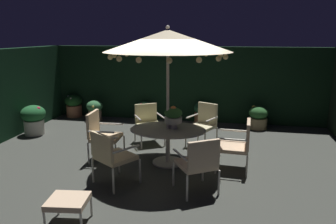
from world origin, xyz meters
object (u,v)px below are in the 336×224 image
Objects in this scene: potted_plant_right_near at (144,111)px; patio_umbrella at (168,41)px; potted_plant_front_corner at (33,118)px; patio_dining_table at (168,136)px; patio_chair_east at (148,121)px; potted_plant_left_far at (258,117)px; patio_chair_north at (239,142)px; patio_chair_southwest at (199,161)px; patio_chair_south at (111,154)px; ottoman_footrest at (68,202)px; potted_plant_back_left at (95,109)px; potted_plant_back_center at (203,112)px; patio_chair_northeast at (204,122)px; centerpiece_planter at (173,116)px; patio_chair_southeast at (101,132)px; potted_plant_left_near at (74,105)px.

patio_umbrella is at bearing -66.30° from potted_plant_right_near.
potted_plant_front_corner is (-2.47, -1.92, 0.12)m from potted_plant_right_near.
patio_dining_table is 1.40m from patio_chair_east.
potted_plant_left_far is at bearing 56.01° from patio_umbrella.
patio_chair_southwest is at bearing -120.64° from patio_chair_north.
patio_chair_south is 1.30m from ottoman_footrest.
patio_dining_table is 1.40m from patio_chair_south.
potted_plant_left_far reaches higher than potted_plant_back_left.
potted_plant_back_center is at bearing 106.80° from patio_chair_north.
patio_chair_northeast is at bearing -25.05° from potted_plant_back_left.
potted_plant_right_near is at bearing 98.10° from patio_chair_south.
ottoman_footrest is at bearing -96.35° from patio_chair_south.
potted_plant_back_left is 0.98× the size of potted_plant_left_far.
ottoman_footrest is at bearing -111.94° from centerpiece_planter.
patio_chair_northeast is (0.52, 1.18, -0.41)m from centerpiece_planter.
ottoman_footrest is at bearing -118.29° from potted_plant_left_far.
patio_chair_north reaches higher than patio_dining_table.
patio_chair_southeast is 1.75× the size of ottoman_footrest.
potted_plant_back_center reaches higher than ottoman_footrest.
centerpiece_planter is at bearing 173.56° from patio_chair_north.
patio_dining_table is 4.05m from potted_plant_front_corner.
potted_plant_back_left reaches higher than ottoman_footrest.
potted_plant_right_near is at bearing 37.90° from potted_plant_front_corner.
patio_chair_north is at bearing -3.19° from patio_dining_table.
patio_chair_northeast is at bearing 120.44° from patio_chair_north.
potted_plant_front_corner is (-5.26, 1.31, -0.13)m from patio_chair_north.
patio_dining_table reaches higher than ottoman_footrest.
patio_umbrella is 2.77× the size of patio_chair_north.
patio_umbrella is 2.34m from patio_chair_southeast.
potted_plant_right_near is at bearing -1.16° from potted_plant_left_near.
patio_chair_southeast is 2.42m from patio_chair_southwest.
patio_chair_southwest is 1.25× the size of potted_plant_front_corner.
potted_plant_front_corner reaches higher than potted_plant_back_center.
patio_chair_southeast is 3.25m from potted_plant_right_near.
patio_chair_southwest is 1.66× the size of ottoman_footrest.
patio_chair_south reaches higher than potted_plant_right_near.
patio_chair_southwest reaches higher than potted_plant_right_near.
patio_chair_east is 1.19× the size of potted_plant_front_corner.
patio_chair_east is 1.58× the size of ottoman_footrest.
potted_plant_right_near is at bearing 10.32° from potted_plant_back_left.
patio_umbrella reaches higher than ottoman_footrest.
patio_chair_south is 1.52× the size of potted_plant_left_far.
potted_plant_left_near is (0.13, 1.97, -0.06)m from potted_plant_front_corner.
patio_chair_northeast is 0.97× the size of patio_chair_southeast.
patio_chair_east is at bearing 126.35° from centerpiece_planter.
patio_chair_southeast reaches higher than patio_dining_table.
patio_umbrella is 2.75× the size of patio_chair_northeast.
patio_umbrella is at bearing -17.70° from potted_plant_front_corner.
patio_chair_south reaches higher than potted_plant_back_left.
potted_plant_back_left is (0.99, 1.65, -0.08)m from potted_plant_front_corner.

